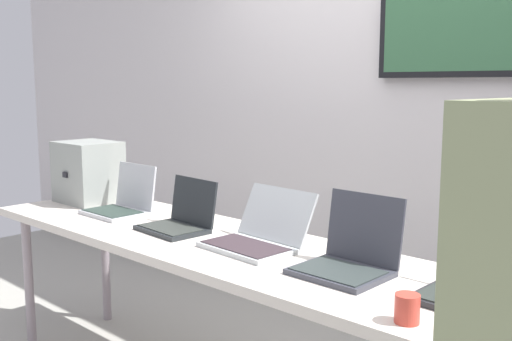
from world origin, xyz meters
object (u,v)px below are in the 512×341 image
object	(u,v)px
workbench	(260,263)
laptop_station_0	(123,202)
equipment_box	(88,172)
laptop_station_3	(349,255)
laptop_station_1	(180,218)
laptop_station_2	(258,234)
coffee_mug	(407,309)
laptop_station_4	(486,287)

from	to	relation	value
workbench	laptop_station_0	xyz separation A→B (m)	(-1.01, 0.03, 0.11)
equipment_box	laptop_station_3	xyz separation A→B (m)	(1.83, -0.06, -0.11)
laptop_station_1	laptop_station_3	world-z (taller)	laptop_station_3
workbench	laptop_station_2	xyz separation A→B (m)	(-0.04, 0.04, 0.11)
equipment_box	laptop_station_2	distance (m)	1.37
workbench	laptop_station_2	distance (m)	0.12
laptop_station_3	coffee_mug	size ratio (longest dim) A/B	3.80
workbench	laptop_station_3	bearing A→B (deg)	3.33
equipment_box	laptop_station_4	world-z (taller)	equipment_box
laptop_station_2	coffee_mug	world-z (taller)	laptop_station_2
coffee_mug	laptop_station_0	bearing A→B (deg)	171.05
laptop_station_3	coffee_mug	xyz separation A→B (m)	(0.38, -0.27, -0.02)
equipment_box	laptop_station_2	xyz separation A→B (m)	(1.36, -0.04, -0.12)
laptop_station_3	laptop_station_4	xyz separation A→B (m)	(0.49, 0.02, -0.01)
laptop_station_3	equipment_box	bearing A→B (deg)	178.21
laptop_station_4	laptop_station_2	bearing A→B (deg)	-179.65
laptop_station_3	coffee_mug	distance (m)	0.47
workbench	laptop_station_1	world-z (taller)	laptop_station_1
laptop_station_2	equipment_box	bearing A→B (deg)	178.30
laptop_station_2	laptop_station_3	size ratio (longest dim) A/B	1.24
laptop_station_3	coffee_mug	world-z (taller)	laptop_station_3
equipment_box	laptop_station_0	distance (m)	0.42
laptop_station_0	laptop_station_4	distance (m)	1.92
workbench	laptop_station_2	world-z (taller)	laptop_station_2
equipment_box	laptop_station_4	xyz separation A→B (m)	(2.31, -0.03, -0.12)
coffee_mug	laptop_station_2	bearing A→B (deg)	160.96
workbench	laptop_station_0	world-z (taller)	laptop_station_0
laptop_station_2	workbench	bearing A→B (deg)	-42.86
equipment_box	laptop_station_3	bearing A→B (deg)	-1.79
laptop_station_2	laptop_station_4	size ratio (longest dim) A/B	1.04
coffee_mug	equipment_box	bearing A→B (deg)	171.46
laptop_station_1	laptop_station_2	world-z (taller)	laptop_station_1
equipment_box	laptop_station_3	distance (m)	1.83
laptop_station_0	laptop_station_3	size ratio (longest dim) A/B	1.00
laptop_station_3	laptop_station_0	bearing A→B (deg)	179.58
laptop_station_0	laptop_station_4	bearing A→B (deg)	0.36
equipment_box	laptop_station_1	xyz separation A→B (m)	(0.90, -0.07, -0.12)
laptop_station_0	coffee_mug	xyz separation A→B (m)	(1.81, -0.28, -0.02)
laptop_station_0	laptop_station_2	xyz separation A→B (m)	(0.97, 0.01, -0.00)
laptop_station_0	equipment_box	bearing A→B (deg)	173.32
coffee_mug	laptop_station_1	bearing A→B (deg)	168.82
equipment_box	laptop_station_1	distance (m)	0.91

